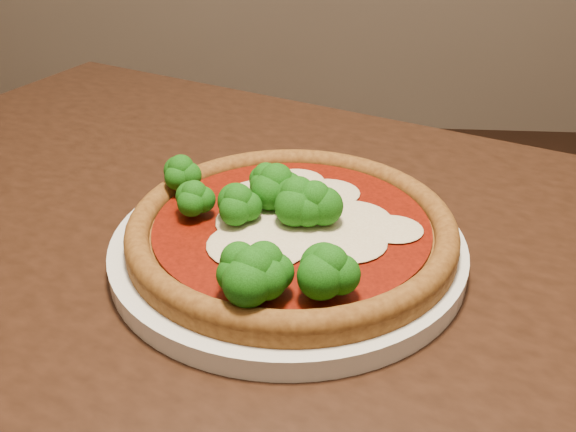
{
  "coord_description": "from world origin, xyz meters",
  "views": [
    {
      "loc": [
        -0.12,
        -0.57,
        1.06
      ],
      "look_at": [
        -0.16,
        -0.11,
        0.79
      ],
      "focal_mm": 40.0,
      "sensor_mm": 36.0,
      "label": 1
    }
  ],
  "objects": [
    {
      "name": "pizza",
      "position": [
        -0.16,
        -0.12,
        0.79
      ],
      "size": [
        0.28,
        0.28,
        0.06
      ],
      "rotation": [
        0.0,
        0.0,
        -0.14
      ],
      "color": "brown",
      "rests_on": "plate"
    },
    {
      "name": "dining_table",
      "position": [
        -0.14,
        -0.17,
        0.65
      ],
      "size": [
        1.39,
        1.19,
        0.75
      ],
      "rotation": [
        0.0,
        0.0,
        -0.43
      ],
      "color": "black",
      "rests_on": "floor"
    },
    {
      "name": "plate",
      "position": [
        -0.16,
        -0.11,
        0.76
      ],
      "size": [
        0.3,
        0.3,
        0.02
      ],
      "primitive_type": "cylinder",
      "color": "silver",
      "rests_on": "dining_table"
    }
  ]
}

